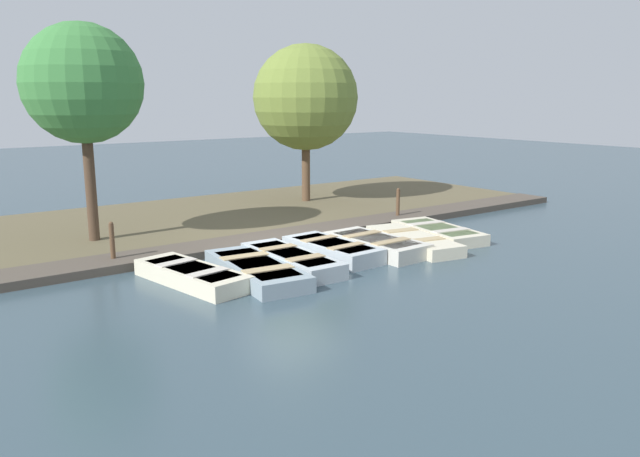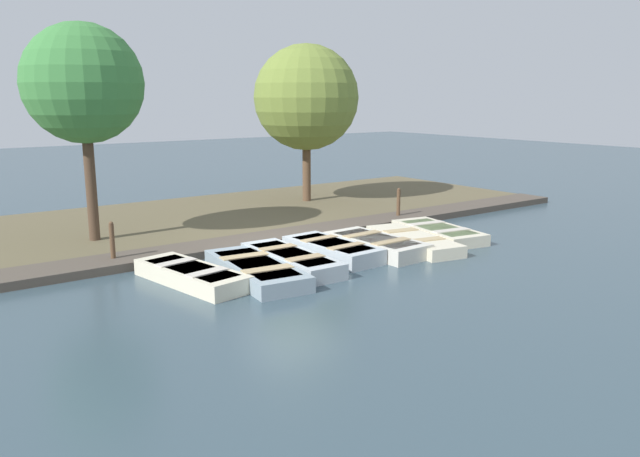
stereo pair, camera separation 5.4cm
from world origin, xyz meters
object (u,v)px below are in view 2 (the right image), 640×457
(rowboat_5, at_px, (413,241))
(park_tree_left, at_px, (306,98))
(rowboat_2, at_px, (291,260))
(park_tree_far_left, at_px, (83,84))
(rowboat_1, at_px, (256,270))
(rowboat_4, at_px, (376,245))
(mooring_post_far, at_px, (398,205))
(rowboat_3, at_px, (332,250))
(rowboat_6, at_px, (438,232))
(mooring_post_near, at_px, (112,244))
(rowboat_0, at_px, (192,275))

(rowboat_5, relative_size, park_tree_left, 0.58)
(rowboat_2, xyz_separation_m, park_tree_far_left, (-4.91, -2.99, 3.99))
(rowboat_1, xyz_separation_m, rowboat_5, (-0.02, 4.80, -0.01))
(rowboat_2, bearing_deg, rowboat_1, -78.25)
(rowboat_2, relative_size, park_tree_left, 0.55)
(rowboat_4, height_order, park_tree_left, park_tree_left)
(mooring_post_far, height_order, park_tree_far_left, park_tree_far_left)
(rowboat_3, height_order, rowboat_5, rowboat_3)
(park_tree_far_left, bearing_deg, rowboat_4, 48.21)
(rowboat_3, xyz_separation_m, rowboat_6, (0.02, 3.72, -0.03))
(rowboat_4, bearing_deg, mooring_post_near, -116.12)
(rowboat_0, xyz_separation_m, rowboat_5, (0.39, 6.13, -0.02))
(rowboat_1, relative_size, park_tree_left, 0.59)
(rowboat_5, xyz_separation_m, park_tree_far_left, (-5.08, -6.74, 4.02))
(rowboat_5, distance_m, park_tree_far_left, 9.34)
(park_tree_left, bearing_deg, rowboat_3, -30.27)
(mooring_post_far, height_order, park_tree_left, park_tree_left)
(rowboat_1, distance_m, rowboat_2, 1.07)
(rowboat_4, relative_size, mooring_post_near, 2.64)
(rowboat_0, distance_m, rowboat_6, 7.43)
(rowboat_5, distance_m, mooring_post_near, 7.54)
(park_tree_far_left, bearing_deg, park_tree_left, 103.02)
(mooring_post_near, xyz_separation_m, park_tree_left, (-4.27, 8.47, 3.29))
(rowboat_5, bearing_deg, rowboat_2, -81.61)
(rowboat_0, relative_size, rowboat_2, 0.99)
(rowboat_0, bearing_deg, rowboat_4, 76.83)
(rowboat_0, height_order, mooring_post_near, mooring_post_near)
(mooring_post_far, bearing_deg, mooring_post_near, -90.00)
(rowboat_4, bearing_deg, rowboat_3, -103.38)
(rowboat_0, xyz_separation_m, mooring_post_near, (-2.31, -0.90, 0.36))
(rowboat_3, distance_m, mooring_post_near, 5.19)
(park_tree_left, bearing_deg, park_tree_far_left, -76.98)
(mooring_post_near, relative_size, mooring_post_far, 1.00)
(rowboat_1, distance_m, rowboat_5, 4.80)
(rowboat_1, bearing_deg, mooring_post_near, -134.02)
(rowboat_3, relative_size, park_tree_left, 0.48)
(rowboat_2, bearing_deg, mooring_post_far, 115.22)
(rowboat_2, xyz_separation_m, rowboat_5, (0.17, 3.75, -0.03))
(rowboat_6, distance_m, park_tree_left, 7.58)
(rowboat_1, xyz_separation_m, park_tree_left, (-6.99, 6.25, 3.66))
(rowboat_5, bearing_deg, rowboat_0, -82.72)
(rowboat_0, distance_m, rowboat_4, 4.94)
(rowboat_2, bearing_deg, rowboat_0, -94.01)
(rowboat_1, bearing_deg, mooring_post_far, 118.59)
(mooring_post_near, relative_size, park_tree_left, 0.19)
(rowboat_6, distance_m, mooring_post_near, 8.67)
(rowboat_0, xyz_separation_m, park_tree_far_left, (-4.68, -0.61, 4.00))
(rowboat_4, xyz_separation_m, park_tree_far_left, (-4.96, -5.55, 3.98))
(rowboat_3, xyz_separation_m, park_tree_left, (-6.61, 3.86, 3.63))
(rowboat_3, xyz_separation_m, mooring_post_far, (-2.34, 4.40, 0.34))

